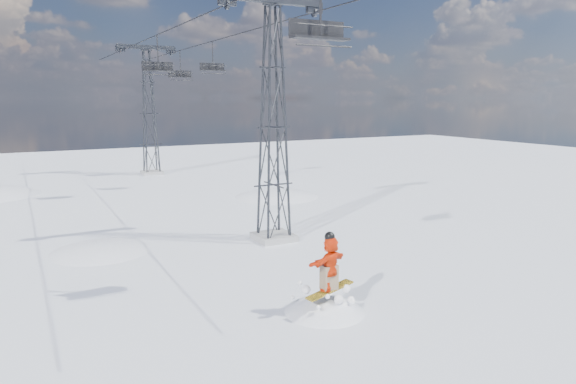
% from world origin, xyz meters
% --- Properties ---
extents(ground, '(120.00, 120.00, 0.00)m').
position_xyz_m(ground, '(0.00, 0.00, 0.00)').
color(ground, white).
rests_on(ground, ground).
extents(snow_terrain, '(39.00, 37.00, 22.00)m').
position_xyz_m(snow_terrain, '(-4.77, 21.24, -9.59)').
color(snow_terrain, white).
rests_on(snow_terrain, ground).
extents(lift_tower_near, '(5.20, 1.80, 11.43)m').
position_xyz_m(lift_tower_near, '(0.80, 8.00, 5.47)').
color(lift_tower_near, '#999999').
rests_on(lift_tower_near, ground).
extents(lift_tower_far, '(5.20, 1.80, 11.43)m').
position_xyz_m(lift_tower_far, '(0.80, 33.00, 5.47)').
color(lift_tower_far, '#999999').
rests_on(lift_tower_far, ground).
extents(haul_cables, '(4.46, 51.00, 0.06)m').
position_xyz_m(haul_cables, '(0.80, 19.50, 10.85)').
color(haul_cables, black).
rests_on(haul_cables, ground).
extents(snowboarder_jump, '(4.40, 4.40, 6.70)m').
position_xyz_m(snowboarder_jump, '(-1.57, -0.48, -1.63)').
color(snowboarder_jump, white).
rests_on(snowboarder_jump, ground).
extents(lift_chair_near, '(1.98, 0.57, 2.45)m').
position_xyz_m(lift_chair_near, '(-1.40, 0.31, 8.89)').
color(lift_chair_near, black).
rests_on(lift_chair_near, ground).
extents(lift_chair_mid, '(1.85, 0.53, 2.29)m').
position_xyz_m(lift_chair_mid, '(3.00, 22.21, 9.02)').
color(lift_chair_mid, black).
rests_on(lift_chair_mid, ground).
extents(lift_chair_far, '(2.04, 0.59, 2.53)m').
position_xyz_m(lift_chair_far, '(-1.40, 20.39, 8.82)').
color(lift_chair_far, black).
rests_on(lift_chair_far, ground).
extents(lift_chair_extra, '(2.02, 0.58, 2.51)m').
position_xyz_m(lift_chair_extra, '(3.00, 30.34, 8.84)').
color(lift_chair_extra, black).
rests_on(lift_chair_extra, ground).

